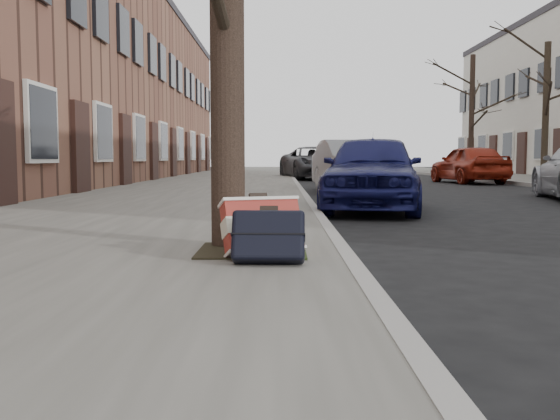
{
  "coord_description": "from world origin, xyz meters",
  "views": [
    {
      "loc": [
        -1.78,
        -3.75,
        0.86
      ],
      "look_at": [
        -1.78,
        0.8,
        0.49
      ],
      "focal_mm": 40.0,
      "sensor_mm": 36.0,
      "label": 1
    }
  ],
  "objects_px": {
    "suitcase_navy": "(268,236)",
    "car_near_front": "(373,172)",
    "car_near_mid": "(353,166)",
    "suitcase_red": "(262,227)"
  },
  "relations": [
    {
      "from": "suitcase_red",
      "to": "car_near_mid",
      "type": "distance_m",
      "value": 11.11
    },
    {
      "from": "suitcase_navy",
      "to": "car_near_front",
      "type": "height_order",
      "value": "car_near_front"
    },
    {
      "from": "suitcase_navy",
      "to": "car_near_mid",
      "type": "distance_m",
      "value": 11.43
    },
    {
      "from": "car_near_mid",
      "to": "suitcase_red",
      "type": "bearing_deg",
      "value": -107.08
    },
    {
      "from": "suitcase_red",
      "to": "suitcase_navy",
      "type": "xyz_separation_m",
      "value": [
        0.05,
        -0.33,
        -0.02
      ]
    },
    {
      "from": "car_near_front",
      "to": "car_near_mid",
      "type": "relative_size",
      "value": 0.93
    },
    {
      "from": "suitcase_navy",
      "to": "car_near_mid",
      "type": "relative_size",
      "value": 0.13
    },
    {
      "from": "suitcase_red",
      "to": "car_near_front",
      "type": "bearing_deg",
      "value": 52.69
    },
    {
      "from": "suitcase_red",
      "to": "car_near_front",
      "type": "xyz_separation_m",
      "value": [
        1.67,
        5.58,
        0.3
      ]
    },
    {
      "from": "suitcase_navy",
      "to": "car_near_front",
      "type": "relative_size",
      "value": 0.14
    }
  ]
}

